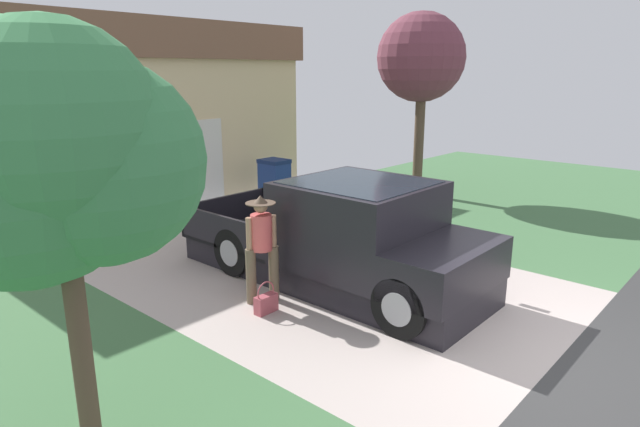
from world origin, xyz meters
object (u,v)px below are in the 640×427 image
Objects in this scene: pickup_truck at (351,240)px; front_yard_tree at (48,153)px; person_with_hat at (262,243)px; handbag at (266,302)px; neighbor_tree at (421,58)px; house_with_garage at (96,109)px; wheeled_trash_bin at (275,177)px.

pickup_truck is 1.41× the size of front_yard_tree.
person_with_hat is 3.45× the size of handbag.
pickup_truck is 1.43m from person_with_hat.
handbag is 9.02m from neighbor_tree.
house_with_garage is (2.47, 9.39, 2.12)m from handbag.
neighbor_tree is (5.47, -6.87, 1.34)m from house_with_garage.
handbag is (-0.24, -0.32, -0.74)m from person_with_hat.
pickup_truck is at bearing 1.69° from person_with_hat.
handbag is 9.94m from house_with_garage.
front_yard_tree is 11.60m from neighbor_tree.
neighbor_tree is (7.70, 2.20, 2.72)m from person_with_hat.
person_with_hat is (-1.29, 0.60, 0.13)m from pickup_truck.
wheeled_trash_bin is at bearing 140.08° from neighbor_tree.
wheeled_trash_bin is at bearing 45.19° from handbag.
house_with_garage is 1.95× the size of neighbor_tree.
handbag is 0.05× the size of house_with_garage.
person_with_hat is 0.84m from handbag.
person_with_hat is at bearing -164.02° from neighbor_tree.
handbag is 0.10× the size of neighbor_tree.
house_with_garage is at bearing 61.99° from front_yard_tree.
pickup_truck is at bearing -10.55° from handbag.
neighbor_tree is at bearing -51.47° from house_with_garage.
front_yard_tree reaches higher than handbag.
front_yard_tree is at bearing -143.16° from wheeled_trash_bin.
neighbor_tree reaches higher than pickup_truck.
front_yard_tree is 3.53× the size of wheeled_trash_bin.
house_with_garage is at bearing -95.58° from pickup_truck.
person_with_hat is 4.00m from front_yard_tree.
neighbor_tree reaches higher than front_yard_tree.
person_with_hat is at bearing -103.81° from house_with_garage.
person_with_hat is at bearing 53.34° from handbag.
front_yard_tree is (-5.54, -10.41, 0.42)m from house_with_garage.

